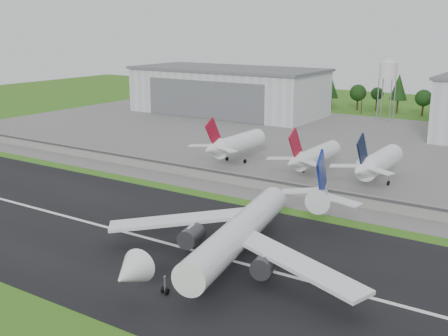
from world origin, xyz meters
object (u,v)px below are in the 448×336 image
Objects in this scene: main_airliner at (237,239)px; parked_jet_red_a at (234,144)px; parked_jet_navy at (376,163)px; parked_jet_red_b at (312,156)px.

main_airliner reaches higher than parked_jet_red_a.
parked_jet_navy is at bearing 0.00° from parked_jet_red_a.
parked_jet_red_a is 27.89m from parked_jet_red_b.
main_airliner is 1.88× the size of parked_jet_red_b.
main_airliner reaches higher than parked_jet_navy.
parked_jet_navy is at bearing -104.58° from main_airliner.
parked_jet_navy is (47.22, 0.00, 0.02)m from parked_jet_red_a.
main_airliner reaches higher than parked_jet_red_b.
main_airliner is 1.88× the size of parked_jet_navy.
parked_jet_red_b is at bearing -0.14° from parked_jet_red_a.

